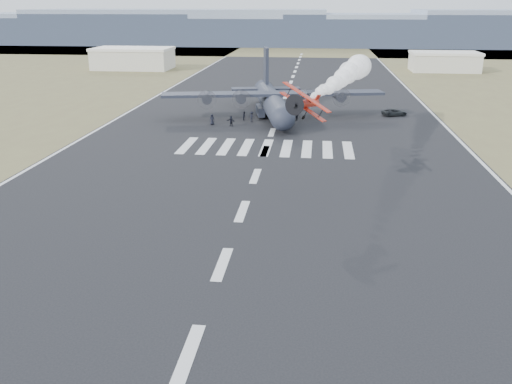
% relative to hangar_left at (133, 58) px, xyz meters
% --- Properties ---
extents(ground, '(500.00, 500.00, 0.00)m').
position_rel_hangar_left_xyz_m(ground, '(52.00, -145.00, -3.41)').
color(ground, black).
rests_on(ground, ground).
extents(scrub_far, '(500.00, 80.00, 0.00)m').
position_rel_hangar_left_xyz_m(scrub_far, '(52.00, 85.00, -3.41)').
color(scrub_far, brown).
rests_on(scrub_far, ground).
extents(runway_markings, '(60.00, 260.00, 0.01)m').
position_rel_hangar_left_xyz_m(runway_markings, '(52.00, -85.00, -3.40)').
color(runway_markings, silver).
rests_on(runway_markings, ground).
extents(ridge_seg_b, '(150.00, 50.00, 15.00)m').
position_rel_hangar_left_xyz_m(ridge_seg_b, '(-78.00, 115.00, 4.09)').
color(ridge_seg_b, gray).
rests_on(ridge_seg_b, ground).
extents(ridge_seg_c, '(150.00, 50.00, 17.00)m').
position_rel_hangar_left_xyz_m(ridge_seg_c, '(-13.00, 115.00, 5.09)').
color(ridge_seg_c, gray).
rests_on(ridge_seg_c, ground).
extents(ridge_seg_d, '(150.00, 50.00, 13.00)m').
position_rel_hangar_left_xyz_m(ridge_seg_d, '(52.00, 115.00, 3.09)').
color(ridge_seg_d, gray).
rests_on(ridge_seg_d, ground).
extents(ridge_seg_e, '(150.00, 50.00, 15.00)m').
position_rel_hangar_left_xyz_m(ridge_seg_e, '(117.00, 115.00, 4.09)').
color(ridge_seg_e, gray).
rests_on(ridge_seg_e, ground).
extents(hangar_left, '(24.50, 14.50, 6.70)m').
position_rel_hangar_left_xyz_m(hangar_left, '(0.00, 0.00, 0.00)').
color(hangar_left, beige).
rests_on(hangar_left, ground).
extents(hangar_right, '(20.50, 12.50, 5.90)m').
position_rel_hangar_left_xyz_m(hangar_right, '(98.00, 5.00, -0.40)').
color(hangar_right, beige).
rests_on(hangar_right, ground).
extents(aerobatic_biplane, '(5.60, 5.68, 4.00)m').
position_rel_hangar_left_xyz_m(aerobatic_biplane, '(58.00, -114.63, 6.71)').
color(aerobatic_biplane, red).
extents(smoke_trail, '(9.71, 34.66, 3.86)m').
position_rel_hangar_left_xyz_m(smoke_trail, '(64.46, -86.53, 6.97)').
color(smoke_trail, white).
extents(transport_aircraft, '(40.51, 33.16, 11.74)m').
position_rel_hangar_left_xyz_m(transport_aircraft, '(50.85, -71.54, -0.38)').
color(transport_aircraft, '#222733').
rests_on(transport_aircraft, ground).
extents(support_vehicle, '(5.17, 3.60, 1.31)m').
position_rel_hangar_left_xyz_m(support_vehicle, '(73.88, -68.54, -2.75)').
color(support_vehicle, black).
rests_on(support_vehicle, ground).
extents(crew_a, '(0.76, 0.67, 1.79)m').
position_rel_hangar_left_xyz_m(crew_a, '(53.54, -74.47, -2.51)').
color(crew_a, black).
rests_on(crew_a, ground).
extents(crew_b, '(0.61, 0.85, 1.60)m').
position_rel_hangar_left_xyz_m(crew_b, '(46.16, -75.64, -2.61)').
color(crew_b, black).
rests_on(crew_b, ground).
extents(crew_c, '(1.28, 0.96, 1.80)m').
position_rel_hangar_left_xyz_m(crew_c, '(47.60, -76.73, -2.51)').
color(crew_c, black).
rests_on(crew_c, ground).
extents(crew_d, '(1.02, 1.13, 1.74)m').
position_rel_hangar_left_xyz_m(crew_d, '(55.69, -75.36, -2.54)').
color(crew_d, black).
rests_on(crew_d, ground).
extents(crew_e, '(0.98, 0.68, 1.85)m').
position_rel_hangar_left_xyz_m(crew_e, '(41.05, -80.31, -2.48)').
color(crew_e, black).
rests_on(crew_e, ground).
extents(crew_f, '(1.72, 1.18, 1.78)m').
position_rel_hangar_left_xyz_m(crew_f, '(44.54, -81.07, -2.52)').
color(crew_f, black).
rests_on(crew_f, ground).
extents(crew_g, '(0.78, 0.76, 1.64)m').
position_rel_hangar_left_xyz_m(crew_g, '(53.04, -76.73, -2.59)').
color(crew_g, black).
rests_on(crew_g, ground).
extents(crew_h, '(0.84, 1.04, 1.85)m').
position_rel_hangar_left_xyz_m(crew_h, '(54.18, -82.32, -2.48)').
color(crew_h, black).
rests_on(crew_h, ground).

